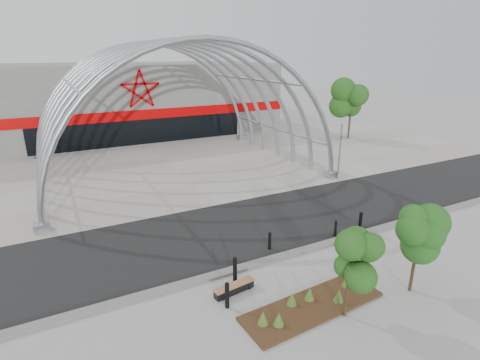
# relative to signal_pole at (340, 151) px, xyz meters

# --- Properties ---
(ground) EXTENTS (140.00, 140.00, 0.00)m
(ground) POSITION_rel_signal_pole_xyz_m (-10.24, -7.51, -2.24)
(ground) COLOR #9F9E99
(ground) RESTS_ON ground
(road) EXTENTS (140.00, 7.00, 0.02)m
(road) POSITION_rel_signal_pole_xyz_m (-10.24, -4.01, -2.23)
(road) COLOR black
(road) RESTS_ON ground
(forecourt) EXTENTS (60.00, 17.00, 0.04)m
(forecourt) POSITION_rel_signal_pole_xyz_m (-10.24, 7.99, -2.22)
(forecourt) COLOR #AAA399
(forecourt) RESTS_ON ground
(kerb) EXTENTS (60.00, 0.50, 0.12)m
(kerb) POSITION_rel_signal_pole_xyz_m (-10.24, -7.76, -2.18)
(kerb) COLOR slate
(kerb) RESTS_ON ground
(arena_building) EXTENTS (34.00, 15.24, 8.00)m
(arena_building) POSITION_rel_signal_pole_xyz_m (-10.24, 25.94, 1.75)
(arena_building) COLOR slate
(arena_building) RESTS_ON ground
(vault_canopy) EXTENTS (20.80, 15.80, 20.36)m
(vault_canopy) POSITION_rel_signal_pole_xyz_m (-10.24, 7.99, -2.22)
(vault_canopy) COLOR #9AA0A5
(vault_canopy) RESTS_ON ground
(planting_bed) EXTENTS (5.86, 2.11, 0.61)m
(planting_bed) POSITION_rel_signal_pole_xyz_m (-11.27, -11.35, -2.09)
(planting_bed) COLOR #312213
(planting_bed) RESTS_ON ground
(signal_pole) EXTENTS (0.13, 0.60, 4.28)m
(signal_pole) POSITION_rel_signal_pole_xyz_m (0.00, 0.00, 0.00)
(signal_pole) COLOR gray
(signal_pole) RESTS_ON ground
(street_tree_0) EXTENTS (1.43, 1.43, 3.25)m
(street_tree_0) POSITION_rel_signal_pole_xyz_m (-10.45, -12.30, 0.10)
(street_tree_0) COLOR black
(street_tree_0) RESTS_ON ground
(street_tree_1) EXTENTS (1.60, 1.60, 3.79)m
(street_tree_1) POSITION_rel_signal_pole_xyz_m (-7.01, -12.33, 0.48)
(street_tree_1) COLOR black
(street_tree_1) RESTS_ON ground
(bench_0) EXTENTS (1.83, 0.62, 0.38)m
(bench_0) POSITION_rel_signal_pole_xyz_m (-13.44, -9.16, -2.05)
(bench_0) COLOR black
(bench_0) RESTS_ON ground
(bench_1) EXTENTS (1.87, 0.93, 0.39)m
(bench_1) POSITION_rel_signal_pole_xyz_m (-6.68, -8.91, -2.05)
(bench_1) COLOR black
(bench_1) RESTS_ON ground
(bollard_0) EXTENTS (0.18, 0.18, 1.10)m
(bollard_0) POSITION_rel_signal_pole_xyz_m (-13.04, -8.44, -1.68)
(bollard_0) COLOR black
(bollard_0) RESTS_ON ground
(bollard_1) EXTENTS (0.17, 0.17, 1.06)m
(bollard_1) POSITION_rel_signal_pole_xyz_m (-14.09, -9.88, -1.70)
(bollard_1) COLOR black
(bollard_1) RESTS_ON ground
(bollard_2) EXTENTS (0.15, 0.15, 0.93)m
(bollard_2) POSITION_rel_signal_pole_xyz_m (-10.32, -6.83, -1.77)
(bollard_2) COLOR black
(bollard_2) RESTS_ON ground
(bollard_3) EXTENTS (0.14, 0.14, 0.88)m
(bollard_3) POSITION_rel_signal_pole_xyz_m (-6.51, -7.23, -1.79)
(bollard_3) COLOR black
(bollard_3) RESTS_ON ground
(bollard_4) EXTENTS (0.17, 0.17, 1.08)m
(bollard_4) POSITION_rel_signal_pole_xyz_m (-4.88, -7.33, -1.69)
(bollard_4) COLOR black
(bollard_4) RESTS_ON ground
(bg_tree_1) EXTENTS (2.70, 2.70, 5.91)m
(bg_tree_1) POSITION_rel_signal_pole_xyz_m (10.76, 10.49, 2.01)
(bg_tree_1) COLOR #312117
(bg_tree_1) RESTS_ON ground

